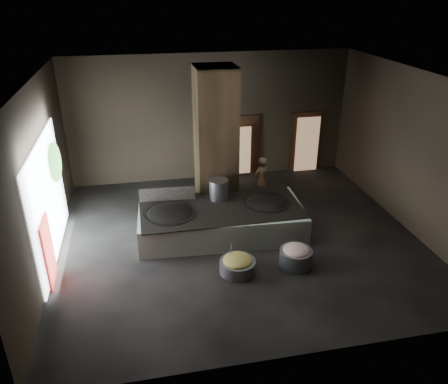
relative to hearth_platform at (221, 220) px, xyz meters
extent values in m
cube|color=black|center=(0.45, -0.38, -0.45)|extent=(10.00, 9.00, 0.10)
cube|color=black|center=(0.45, -0.38, 4.15)|extent=(10.00, 9.00, 0.10)
cube|color=black|center=(0.45, 4.17, 1.85)|extent=(10.00, 0.10, 4.50)
cube|color=black|center=(0.45, -4.93, 1.85)|extent=(10.00, 0.10, 4.50)
cube|color=black|center=(-4.60, -0.38, 1.85)|extent=(0.10, 9.00, 4.50)
cube|color=black|center=(5.50, -0.38, 1.85)|extent=(0.10, 9.00, 4.50)
cube|color=black|center=(0.15, 1.52, 1.85)|extent=(1.20, 1.20, 4.50)
cube|color=silver|center=(0.00, 0.00, 0.00)|extent=(4.76, 2.48, 0.81)
cube|color=black|center=(0.00, 0.00, 0.41)|extent=(4.54, 2.18, 0.03)
ellipsoid|color=black|center=(-1.45, -0.05, 0.35)|extent=(1.46, 1.46, 0.40)
cylinder|color=black|center=(-1.45, -0.05, 0.42)|extent=(1.49, 1.49, 0.05)
ellipsoid|color=black|center=(1.35, 0.05, 0.35)|extent=(1.36, 1.36, 0.38)
cylinder|color=black|center=(1.35, 0.05, 0.42)|extent=(1.39, 1.39, 0.05)
cylinder|color=#929498|center=(0.05, 0.55, 0.73)|extent=(0.57, 0.57, 0.61)
cube|color=black|center=(-1.45, 0.75, 0.63)|extent=(1.62, 0.15, 0.40)
imported|color=brown|center=(1.63, 1.60, 0.41)|extent=(0.70, 0.60, 1.62)
cylinder|color=slate|center=(0.04, -1.98, -0.24)|extent=(1.16, 1.16, 0.33)
ellipsoid|color=#7F9A4A|center=(0.04, -1.98, -0.05)|extent=(0.75, 0.75, 0.23)
cylinder|color=#929498|center=(-0.11, -1.83, 0.15)|extent=(0.06, 0.36, 0.65)
cylinder|color=slate|center=(1.56, -1.99, -0.17)|extent=(1.09, 1.09, 0.46)
ellipsoid|color=tan|center=(1.56, -1.99, 0.05)|extent=(0.69, 0.69, 0.27)
cube|color=black|center=(1.65, 4.07, 0.70)|extent=(1.18, 0.08, 2.38)
cube|color=#8C6647|center=(1.48, 3.81, 0.65)|extent=(0.76, 0.04, 1.79)
cube|color=black|center=(4.05, 4.07, 0.70)|extent=(1.18, 0.08, 2.38)
cube|color=#8C6647|center=(4.12, 3.97, 0.65)|extent=(0.89, 0.04, 2.12)
cube|color=white|center=(-4.50, -0.18, 1.20)|extent=(0.04, 4.20, 3.10)
cube|color=maroon|center=(-4.43, -1.48, 0.45)|extent=(0.05, 0.90, 1.70)
ellipsoid|color=#194714|center=(-4.40, 0.92, 1.80)|extent=(0.28, 1.10, 1.10)
camera|label=1|loc=(-2.10, -10.78, 6.18)|focal=35.00mm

